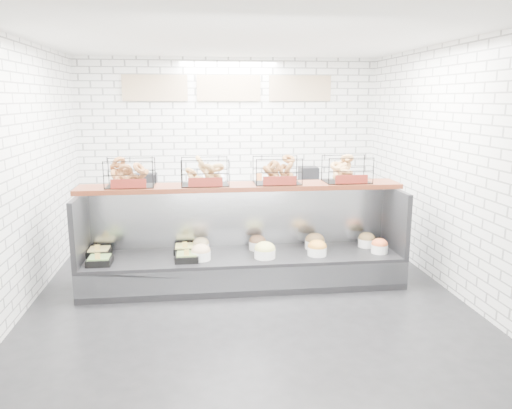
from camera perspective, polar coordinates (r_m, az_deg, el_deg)
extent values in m
plane|color=black|center=(6.20, -1.15, -10.05)|extent=(5.50, 5.50, 0.00)
cube|color=white|center=(8.53, -3.07, 6.41)|extent=(5.00, 0.02, 3.00)
cube|color=white|center=(6.09, -25.34, 3.04)|extent=(0.02, 5.50, 3.00)
cube|color=white|center=(6.54, 21.18, 3.93)|extent=(0.02, 5.50, 3.00)
cube|color=white|center=(5.79, -1.28, 18.67)|extent=(5.00, 5.50, 0.02)
cube|color=beige|center=(8.47, -11.48, 12.93)|extent=(1.05, 0.03, 0.42)
cube|color=beige|center=(8.46, -3.13, 13.15)|extent=(1.05, 0.03, 0.42)
cube|color=beige|center=(8.63, 5.06, 13.10)|extent=(1.05, 0.03, 0.42)
cube|color=black|center=(6.41, -1.43, -7.39)|extent=(4.00, 0.90, 0.40)
cube|color=#93969B|center=(6.00, -1.03, -8.58)|extent=(4.00, 0.03, 0.28)
cube|color=#93969B|center=(6.63, -1.80, -1.32)|extent=(4.00, 0.08, 0.80)
cube|color=black|center=(6.37, -19.42, -2.58)|extent=(0.06, 0.90, 0.80)
cube|color=black|center=(6.71, 15.54, -1.61)|extent=(0.06, 0.90, 0.80)
cube|color=black|center=(6.24, -17.44, -6.18)|extent=(0.28, 0.28, 0.08)
cube|color=#638644|center=(6.23, -17.46, -5.87)|extent=(0.24, 0.24, 0.04)
cube|color=#FDCF58|center=(6.12, -17.65, -5.66)|extent=(0.06, 0.01, 0.08)
cube|color=black|center=(6.58, -17.47, -5.25)|extent=(0.28, 0.28, 0.08)
cube|color=#EBD778|center=(6.57, -17.49, -4.95)|extent=(0.24, 0.24, 0.04)
cube|color=#FDCF58|center=(6.46, -17.68, -4.74)|extent=(0.06, 0.01, 0.08)
cube|color=black|center=(6.14, -7.91, -6.02)|extent=(0.28, 0.28, 0.08)
cube|color=olive|center=(6.13, -7.91, -5.71)|extent=(0.24, 0.24, 0.04)
cube|color=#FDCF58|center=(6.02, -7.94, -5.49)|extent=(0.06, 0.01, 0.08)
cube|color=black|center=(6.46, -8.09, -5.10)|extent=(0.29, 0.29, 0.08)
cube|color=#F9F47F|center=(6.45, -8.10, -4.81)|extent=(0.24, 0.24, 0.04)
cube|color=#FDCF58|center=(6.34, -8.13, -4.59)|extent=(0.06, 0.01, 0.08)
cylinder|color=white|center=(6.15, -6.31, -5.79)|extent=(0.24, 0.24, 0.11)
ellipsoid|color=tan|center=(6.14, -6.32, -5.26)|extent=(0.24, 0.24, 0.16)
cylinder|color=white|center=(6.47, -6.29, -4.89)|extent=(0.21, 0.21, 0.11)
ellipsoid|color=tan|center=(6.46, -6.31, -4.38)|extent=(0.21, 0.21, 0.15)
cylinder|color=white|center=(6.19, 1.01, -5.61)|extent=(0.26, 0.26, 0.11)
ellipsoid|color=#D7D36E|center=(6.17, 1.01, -5.08)|extent=(0.26, 0.26, 0.18)
cylinder|color=white|center=(6.52, 0.16, -4.68)|extent=(0.23, 0.23, 0.11)
ellipsoid|color=brown|center=(6.51, 0.16, -4.17)|extent=(0.22, 0.22, 0.15)
cylinder|color=white|center=(6.33, 6.99, -5.30)|extent=(0.24, 0.24, 0.11)
ellipsoid|color=orange|center=(6.31, 7.00, -4.78)|extent=(0.24, 0.24, 0.17)
cylinder|color=white|center=(6.61, 6.73, -4.54)|extent=(0.26, 0.26, 0.11)
ellipsoid|color=brown|center=(6.60, 6.74, -4.04)|extent=(0.26, 0.26, 0.18)
cylinder|color=white|center=(6.57, 13.91, -4.91)|extent=(0.21, 0.21, 0.11)
ellipsoid|color=#DC5F2E|center=(6.56, 13.94, -4.41)|extent=(0.21, 0.21, 0.15)
cylinder|color=white|center=(6.81, 12.52, -4.27)|extent=(0.23, 0.23, 0.11)
ellipsoid|color=brown|center=(6.79, 12.54, -3.78)|extent=(0.22, 0.22, 0.15)
cube|color=#491C0F|center=(6.36, -1.67, 2.06)|extent=(4.10, 0.50, 0.06)
cube|color=black|center=(6.36, -14.19, 3.52)|extent=(0.60, 0.38, 0.34)
cube|color=maroon|center=(6.17, -14.37, 2.32)|extent=(0.42, 0.02, 0.11)
cube|color=black|center=(6.31, -5.86, 3.75)|extent=(0.60, 0.38, 0.34)
cube|color=maroon|center=(6.12, -5.80, 2.56)|extent=(0.42, 0.02, 0.11)
cube|color=black|center=(6.39, 2.44, 3.91)|extent=(0.60, 0.38, 0.34)
cube|color=maroon|center=(6.21, 2.73, 2.74)|extent=(0.42, 0.02, 0.11)
cube|color=black|center=(6.60, 10.37, 3.99)|extent=(0.60, 0.38, 0.34)
cube|color=maroon|center=(6.42, 10.86, 2.85)|extent=(0.42, 0.02, 0.11)
cube|color=#93969B|center=(8.38, -2.84, -0.96)|extent=(4.00, 0.60, 0.90)
cube|color=black|center=(8.27, -12.63, 2.60)|extent=(0.40, 0.30, 0.24)
cube|color=silver|center=(8.29, -4.82, 2.67)|extent=(0.35, 0.28, 0.18)
cylinder|color=orange|center=(8.29, 0.40, 2.85)|extent=(0.09, 0.09, 0.22)
cube|color=black|center=(8.50, 6.01, 3.29)|extent=(0.30, 0.30, 0.30)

